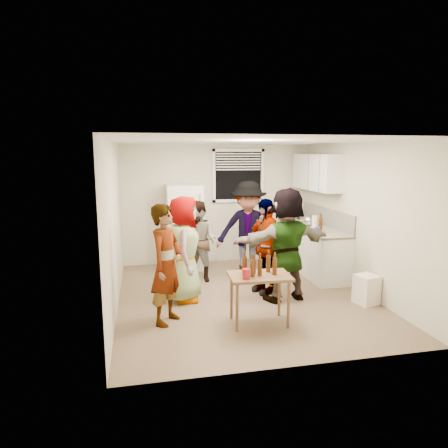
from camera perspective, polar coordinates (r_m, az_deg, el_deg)
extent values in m
cube|color=white|center=(8.11, -5.67, -0.40)|extent=(0.70, 0.70, 1.70)
cube|color=white|center=(8.15, 12.40, -3.57)|extent=(0.60, 2.20, 0.86)
cube|color=#BDAF95|center=(8.05, 12.52, -0.45)|extent=(0.64, 2.22, 0.04)
cube|color=#B6AFA7|center=(8.14, 14.41, 1.01)|extent=(0.03, 2.20, 0.36)
cube|color=white|center=(8.17, 13.07, 7.23)|extent=(0.34, 1.60, 0.70)
cylinder|color=white|center=(7.92, 12.81, -0.49)|extent=(0.11, 0.11, 0.23)
cylinder|color=black|center=(8.84, 10.56, 0.67)|extent=(0.07, 0.07, 0.30)
cylinder|color=#47230C|center=(7.51, 13.59, -1.10)|extent=(0.07, 0.07, 0.25)
cylinder|color=blue|center=(7.26, 13.15, -1.46)|extent=(0.10, 0.10, 0.13)
cube|color=gold|center=(8.33, 13.29, 0.47)|extent=(0.02, 0.16, 0.14)
cube|color=white|center=(6.67, 19.69, -8.60)|extent=(0.38, 0.38, 0.45)
cylinder|color=#47230C|center=(5.51, 4.30, -7.06)|extent=(0.05, 0.05, 0.21)
cylinder|color=#AF1622|center=(5.29, 3.18, -7.79)|extent=(0.10, 0.10, 0.13)
imported|color=gray|center=(6.54, -5.61, -10.72)|extent=(1.77, 1.03, 0.53)
imported|color=#141933|center=(5.78, -8.02, -13.66)|extent=(1.71, 1.42, 0.40)
imported|color=brown|center=(7.46, -3.52, -8.04)|extent=(1.51, 1.59, 0.56)
imported|color=#39393D|center=(7.66, 3.36, -7.56)|extent=(1.60, 2.06, 0.67)
imported|color=black|center=(6.90, 5.81, -9.62)|extent=(1.81, 1.39, 0.39)
imported|color=#F76F4E|center=(6.61, 8.68, -10.56)|extent=(1.97, 2.07, 0.53)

